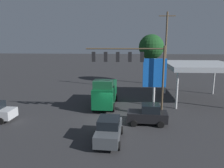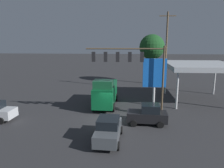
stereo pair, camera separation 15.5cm
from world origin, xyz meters
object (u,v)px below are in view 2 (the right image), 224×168
at_px(delivery_truck, 105,93).
at_px(utility_pole, 166,51).
at_px(traffic_signal_assembly, 131,63).
at_px(sedan_far, 108,130).
at_px(price_sign, 155,75).
at_px(hatchback_crossing, 148,115).
at_px(street_tree, 152,47).

bearing_deg(delivery_truck, utility_pole, 134.47).
xyz_separation_m(traffic_signal_assembly, delivery_truck, (2.93, -3.48, -4.02)).
bearing_deg(sedan_far, utility_pole, 160.00).
distance_m(traffic_signal_assembly, delivery_truck, 6.07).
distance_m(utility_pole, delivery_truck, 12.35).
distance_m(price_sign, hatchback_crossing, 4.35).
height_order(utility_pole, price_sign, utility_pole).
height_order(price_sign, street_tree, street_tree).
distance_m(price_sign, sedan_far, 8.42).
xyz_separation_m(traffic_signal_assembly, sedan_far, (1.82, 5.78, -4.77)).
distance_m(sedan_far, street_tree, 24.85).
bearing_deg(price_sign, utility_pole, -105.55).
bearing_deg(utility_pole, delivery_truck, 42.84).
bearing_deg(sedan_far, price_sign, 148.99).
xyz_separation_m(delivery_truck, hatchback_crossing, (-4.60, 5.46, -0.75)).
relative_size(price_sign, street_tree, 0.68).
xyz_separation_m(utility_pole, sedan_far, (7.30, 17.06, -5.32)).
bearing_deg(hatchback_crossing, delivery_truck, -46.51).
bearing_deg(street_tree, hatchback_crossing, 82.97).
distance_m(traffic_signal_assembly, hatchback_crossing, 5.43).
distance_m(utility_pole, hatchback_crossing, 14.78).
xyz_separation_m(price_sign, sedan_far, (4.33, 6.37, -3.40)).
bearing_deg(traffic_signal_assembly, price_sign, -166.63).
xyz_separation_m(sedan_far, delivery_truck, (1.11, -9.26, 0.74)).
relative_size(sedan_far, hatchback_crossing, 1.15).
xyz_separation_m(delivery_truck, street_tree, (-7.03, -14.20, 4.95)).
relative_size(price_sign, sedan_far, 1.36).
bearing_deg(traffic_signal_assembly, utility_pole, -115.92).
bearing_deg(price_sign, sedan_far, 55.81).
height_order(utility_pole, street_tree, utility_pole).
xyz_separation_m(utility_pole, price_sign, (2.97, 10.68, -1.92)).
distance_m(sedan_far, hatchback_crossing, 5.16).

